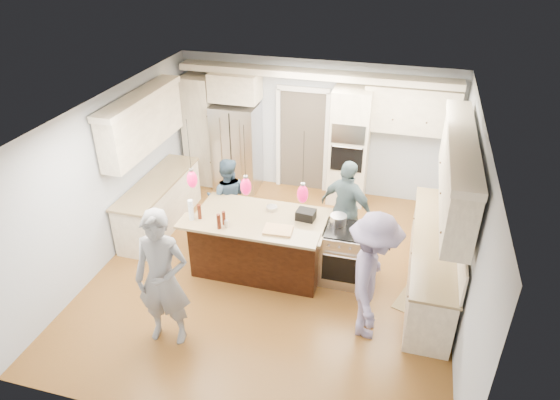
# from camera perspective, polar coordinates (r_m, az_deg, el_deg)

# --- Properties ---
(ground_plane) EXTENTS (6.00, 6.00, 0.00)m
(ground_plane) POSITION_cam_1_polar(r_m,az_deg,el_deg) (8.19, -0.66, -8.18)
(ground_plane) COLOR brown
(ground_plane) RESTS_ON ground
(room_shell) EXTENTS (5.54, 6.04, 2.72)m
(room_shell) POSITION_cam_1_polar(r_m,az_deg,el_deg) (7.22, -0.74, 3.27)
(room_shell) COLOR #B2BCC6
(room_shell) RESTS_ON ground
(refrigerator) EXTENTS (0.90, 0.70, 1.80)m
(refrigerator) POSITION_cam_1_polar(r_m,az_deg,el_deg) (10.32, -4.96, 6.04)
(refrigerator) COLOR #B7B7BC
(refrigerator) RESTS_ON ground
(oven_column) EXTENTS (0.72, 0.69, 2.30)m
(oven_column) POSITION_cam_1_polar(r_m,az_deg,el_deg) (9.74, 7.94, 5.97)
(oven_column) COLOR #F9ECCA
(oven_column) RESTS_ON ground
(back_upper_cabinets) EXTENTS (5.30, 0.61, 2.54)m
(back_upper_cabinets) POSITION_cam_1_polar(r_m,az_deg,el_deg) (9.91, -0.47, 9.91)
(back_upper_cabinets) COLOR #F9ECCA
(back_upper_cabinets) RESTS_ON ground
(right_counter_run) EXTENTS (0.64, 3.10, 2.51)m
(right_counter_run) POSITION_cam_1_polar(r_m,az_deg,el_deg) (7.65, 17.87, -3.21)
(right_counter_run) COLOR #F9ECCA
(right_counter_run) RESTS_ON ground
(left_cabinets) EXTENTS (0.64, 2.30, 2.51)m
(left_cabinets) POSITION_cam_1_polar(r_m,az_deg,el_deg) (9.11, -14.25, 2.88)
(left_cabinets) COLOR #F9ECCA
(left_cabinets) RESTS_ON ground
(kitchen_island) EXTENTS (2.10, 1.46, 1.12)m
(kitchen_island) POSITION_cam_1_polar(r_m,az_deg,el_deg) (8.02, -2.24, -4.85)
(kitchen_island) COLOR black
(kitchen_island) RESTS_ON ground
(island_range) EXTENTS (0.82, 0.71, 0.92)m
(island_range) POSITION_cam_1_polar(r_m,az_deg,el_deg) (7.86, 7.84, -6.22)
(island_range) COLOR #B7B7BC
(island_range) RESTS_ON ground
(pendant_lights) EXTENTS (1.75, 0.15, 1.03)m
(pendant_lights) POSITION_cam_1_polar(r_m,az_deg,el_deg) (6.86, -3.92, 1.57)
(pendant_lights) COLOR black
(pendant_lights) RESTS_ON ground
(person_bar_end) EXTENTS (0.77, 0.55, 1.98)m
(person_bar_end) POSITION_cam_1_polar(r_m,az_deg,el_deg) (6.63, -13.28, -8.80)
(person_bar_end) COLOR gray
(person_bar_end) RESTS_ON ground
(person_far_left) EXTENTS (0.85, 0.75, 1.48)m
(person_far_left) POSITION_cam_1_polar(r_m,az_deg,el_deg) (8.77, -6.04, 0.26)
(person_far_left) COLOR #2E4459
(person_far_left) RESTS_ON ground
(person_far_right) EXTENTS (1.08, 0.81, 1.70)m
(person_far_right) POSITION_cam_1_polar(r_m,az_deg,el_deg) (8.24, 7.65, -1.05)
(person_far_right) COLOR slate
(person_far_right) RESTS_ON ground
(person_range_side) EXTENTS (0.72, 1.22, 1.87)m
(person_range_side) POSITION_cam_1_polar(r_m,az_deg,el_deg) (6.70, 10.51, -8.63)
(person_range_side) COLOR gray
(person_range_side) RESTS_ON ground
(floor_rug) EXTENTS (1.01, 1.21, 0.01)m
(floor_rug) POSITION_cam_1_polar(r_m,az_deg,el_deg) (8.02, 16.39, -10.57)
(floor_rug) COLOR #978052
(floor_rug) RESTS_ON ground
(water_bottle) EXTENTS (0.08, 0.08, 0.33)m
(water_bottle) POSITION_cam_1_polar(r_m,az_deg,el_deg) (7.42, -10.14, -1.13)
(water_bottle) COLOR silver
(water_bottle) RESTS_ON kitchen_island
(beer_bottle_a) EXTENTS (0.07, 0.07, 0.23)m
(beer_bottle_a) POSITION_cam_1_polar(r_m,az_deg,el_deg) (7.45, -9.19, -1.33)
(beer_bottle_a) COLOR #41170B
(beer_bottle_a) RESTS_ON kitchen_island
(beer_bottle_b) EXTENTS (0.07, 0.07, 0.24)m
(beer_bottle_b) POSITION_cam_1_polar(r_m,az_deg,el_deg) (7.18, -7.01, -2.45)
(beer_bottle_b) COLOR #41170B
(beer_bottle_b) RESTS_ON kitchen_island
(beer_bottle_c) EXTENTS (0.06, 0.06, 0.21)m
(beer_bottle_c) POSITION_cam_1_polar(r_m,az_deg,el_deg) (7.27, -6.44, -2.05)
(beer_bottle_c) COLOR #41170B
(beer_bottle_c) RESTS_ON kitchen_island
(drink_can) EXTENTS (0.06, 0.06, 0.11)m
(drink_can) POSITION_cam_1_polar(r_m,az_deg,el_deg) (7.23, -6.17, -2.72)
(drink_can) COLOR #B7B7BC
(drink_can) RESTS_ON kitchen_island
(cutting_board) EXTENTS (0.43, 0.32, 0.03)m
(cutting_board) POSITION_cam_1_polar(r_m,az_deg,el_deg) (7.12, -0.22, -3.45)
(cutting_board) COLOR tan
(cutting_board) RESTS_ON kitchen_island
(pot_large) EXTENTS (0.25, 0.25, 0.15)m
(pot_large) POSITION_cam_1_polar(r_m,az_deg,el_deg) (7.68, 6.68, -2.24)
(pot_large) COLOR #B7B7BC
(pot_large) RESTS_ON island_range
(pot_small) EXTENTS (0.20, 0.20, 0.10)m
(pot_small) POSITION_cam_1_polar(r_m,az_deg,el_deg) (7.56, 9.53, -3.23)
(pot_small) COLOR #B7B7BC
(pot_small) RESTS_ON island_range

